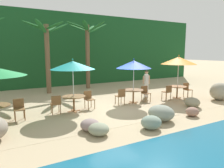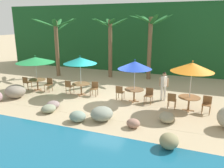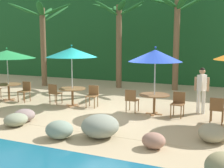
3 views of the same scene
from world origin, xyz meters
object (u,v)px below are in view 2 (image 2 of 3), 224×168
object	(u,v)px
palm_tree_third	(150,35)
dining_table_orange	(189,99)
palm_tree_nearest	(56,36)
palm_tree_second	(110,37)
dining_table_green	(37,81)
chair_blue_inland	(120,92)
chair_teal_seaward	(94,88)
umbrella_orange	(192,67)
dining_table_teal	(81,85)
umbrella_green	(35,60)
chair_orange_inland	(172,100)
chair_blue_seaward	(149,94)
umbrella_blue	(135,65)
chair_green_seaward	(49,84)
chair_orange_seaward	(207,103)
chair_green_inland	(26,82)
waiter_in_white	(164,84)
chair_teal_inland	(69,86)
dining_table_blue	(134,91)

from	to	relation	value
palm_tree_third	dining_table_orange	bearing A→B (deg)	-60.15
palm_tree_nearest	palm_tree_second	distance (m)	4.47
dining_table_green	chair_blue_inland	distance (m)	5.80
chair_teal_seaward	umbrella_orange	world-z (taller)	umbrella_orange
dining_table_teal	chair_blue_inland	world-z (taller)	chair_blue_inland
umbrella_green	chair_orange_inland	world-z (taller)	umbrella_green
chair_blue_seaward	palm_tree_second	world-z (taller)	palm_tree_second
umbrella_blue	chair_blue_inland	size ratio (longest dim) A/B	2.83
palm_tree_nearest	palm_tree_third	xyz separation A→B (m)	(7.44, 1.59, 0.11)
chair_blue_inland	dining_table_orange	size ratio (longest dim) A/B	0.79
chair_green_seaward	dining_table_teal	world-z (taller)	chair_green_seaward
dining_table_orange	chair_orange_seaward	xyz separation A→B (m)	(0.85, -0.01, -0.10)
dining_table_green	palm_tree_third	world-z (taller)	palm_tree_third
chair_green_seaward	palm_tree_nearest	size ratio (longest dim) A/B	0.18
chair_green_inland	dining_table_teal	xyz separation A→B (m)	(4.08, 0.23, 0.10)
chair_orange_seaward	palm_tree_third	size ratio (longest dim) A/B	0.17
dining_table_teal	waiter_in_white	distance (m)	5.05
chair_blue_inland	umbrella_blue	bearing A→B (deg)	4.02
umbrella_blue	palm_tree_third	distance (m)	5.75
dining_table_green	chair_blue_inland	bearing A→B (deg)	1.16
chair_teal_seaward	chair_teal_inland	xyz separation A→B (m)	(-1.69, -0.22, 0.00)
umbrella_blue	waiter_in_white	size ratio (longest dim) A/B	1.45
dining_table_blue	chair_blue_seaward	size ratio (longest dim) A/B	1.26
chair_teal_seaward	palm_tree_third	xyz separation A→B (m)	(2.21, 5.43, 2.95)
chair_blue_seaward	waiter_in_white	world-z (taller)	waiter_in_white
umbrella_orange	chair_orange_seaward	size ratio (longest dim) A/B	3.03
chair_teal_seaward	dining_table_orange	xyz separation A→B (m)	(5.61, -0.48, 0.10)
dining_table_green	chair_blue_inland	xyz separation A→B (m)	(5.80, 0.12, -0.10)
chair_blue_seaward	palm_tree_second	distance (m)	7.22
dining_table_orange	waiter_in_white	xyz separation A→B (m)	(-1.48, 1.14, 0.37)
dining_table_orange	dining_table_teal	bearing A→B (deg)	177.27
dining_table_blue	chair_green_seaward	bearing A→B (deg)	-179.17
dining_table_blue	waiter_in_white	bearing A→B (deg)	27.89
chair_green_inland	dining_table_orange	xyz separation A→B (m)	(10.52, -0.07, 0.10)
chair_teal_inland	waiter_in_white	bearing A→B (deg)	8.59
palm_tree_nearest	umbrella_blue	bearing A→B (deg)	-27.03
dining_table_teal	waiter_in_white	xyz separation A→B (m)	(4.96, 0.84, 0.37)
chair_green_seaward	dining_table_teal	distance (m)	2.38
chair_blue_inland	palm_tree_second	distance (m)	6.41
chair_green_seaward	chair_blue_inland	distance (m)	4.95
chair_teal_seaward	chair_teal_inland	distance (m)	1.70
chair_blue_inland	dining_table_teal	bearing A→B (deg)	179.20
dining_table_teal	chair_teal_inland	bearing A→B (deg)	-177.13
dining_table_teal	dining_table_blue	bearing A→B (deg)	0.40
chair_teal_inland	chair_green_seaward	bearing A→B (deg)	-179.35
palm_tree_nearest	umbrella_green	bearing A→B (deg)	-74.45
chair_orange_seaward	dining_table_orange	bearing A→B (deg)	179.47
chair_blue_seaward	chair_orange_inland	distance (m)	1.37
palm_tree_nearest	waiter_in_white	bearing A→B (deg)	-18.76
chair_teal_seaward	waiter_in_white	xyz separation A→B (m)	(4.13, 0.66, 0.47)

